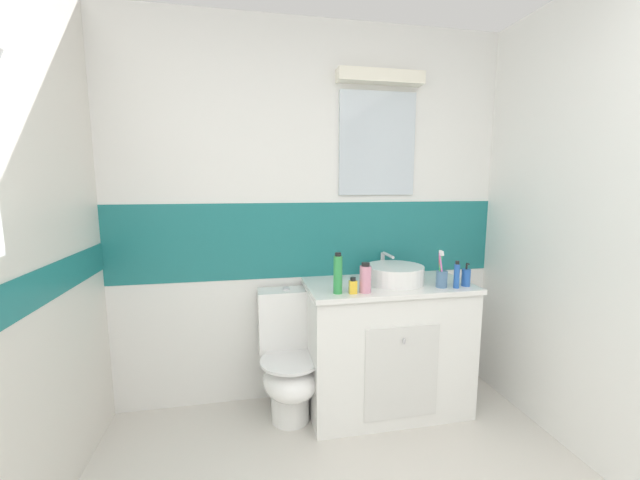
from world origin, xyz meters
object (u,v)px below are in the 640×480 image
(mouthwash_bottle, at_px, (365,278))
(toothpaste_tube_upright, at_px, (457,275))
(toilet, at_px, (289,360))
(toothbrush_cup, at_px, (441,277))
(shampoo_bottle_tall, at_px, (338,274))
(perfume_flask_small, at_px, (353,286))
(soap_dispenser, at_px, (466,277))
(sink_basin, at_px, (394,273))

(mouthwash_bottle, xyz_separation_m, toothpaste_tube_upright, (0.57, -0.02, -0.00))
(toilet, bearing_deg, toothbrush_cup, -11.57)
(mouthwash_bottle, bearing_deg, toothpaste_tube_upright, -2.10)
(toilet, xyz_separation_m, shampoo_bottle_tall, (0.26, -0.19, 0.59))
(perfume_flask_small, bearing_deg, toothbrush_cup, 2.78)
(toothbrush_cup, height_order, perfume_flask_small, toothbrush_cup)
(shampoo_bottle_tall, distance_m, perfume_flask_small, 0.11)
(soap_dispenser, bearing_deg, toothbrush_cup, 179.61)
(toilet, relative_size, mouthwash_bottle, 4.63)
(toothbrush_cup, bearing_deg, shampoo_bottle_tall, -179.53)
(shampoo_bottle_tall, relative_size, perfume_flask_small, 2.49)
(soap_dispenser, xyz_separation_m, shampoo_bottle_tall, (-0.81, -0.00, 0.06))
(toilet, height_order, mouthwash_bottle, mouthwash_bottle)
(mouthwash_bottle, bearing_deg, soap_dispenser, 1.13)
(sink_basin, relative_size, toothpaste_tube_upright, 2.47)
(toilet, bearing_deg, toothpaste_tube_upright, -12.59)
(toothbrush_cup, bearing_deg, perfume_flask_small, -177.22)
(toilet, distance_m, shampoo_bottle_tall, 0.67)
(toilet, bearing_deg, sink_basin, -2.25)
(soap_dispenser, bearing_deg, toilet, 170.10)
(sink_basin, xyz_separation_m, toothbrush_cup, (0.24, -0.16, 0.00))
(toothbrush_cup, distance_m, perfume_flask_small, 0.57)
(toilet, bearing_deg, soap_dispenser, -9.90)
(toilet, xyz_separation_m, soap_dispenser, (1.08, -0.19, 0.53))
(toilet, distance_m, mouthwash_bottle, 0.73)
(toothbrush_cup, distance_m, toothpaste_tube_upright, 0.09)
(soap_dispenser, xyz_separation_m, perfume_flask_small, (-0.73, -0.03, -0.01))
(toothbrush_cup, height_order, shampoo_bottle_tall, shampoo_bottle_tall)
(soap_dispenser, height_order, toothpaste_tube_upright, toothpaste_tube_upright)
(sink_basin, xyz_separation_m, toothpaste_tube_upright, (0.32, -0.20, 0.02))
(toothbrush_cup, bearing_deg, soap_dispenser, -0.39)
(sink_basin, distance_m, toothbrush_cup, 0.29)
(soap_dispenser, distance_m, toothpaste_tube_upright, 0.09)
(perfume_flask_small, bearing_deg, mouthwash_bottle, 9.81)
(toothbrush_cup, xyz_separation_m, shampoo_bottle_tall, (-0.65, -0.01, 0.05))
(sink_basin, bearing_deg, toothbrush_cup, -33.99)
(sink_basin, xyz_separation_m, perfume_flask_small, (-0.33, -0.19, -0.01))
(soap_dispenser, height_order, perfume_flask_small, soap_dispenser)
(toilet, xyz_separation_m, perfume_flask_small, (0.35, -0.21, 0.52))
(shampoo_bottle_tall, bearing_deg, toothpaste_tube_upright, -2.32)
(toilet, height_order, soap_dispenser, soap_dispenser)
(perfume_flask_small, bearing_deg, sink_basin, 29.85)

